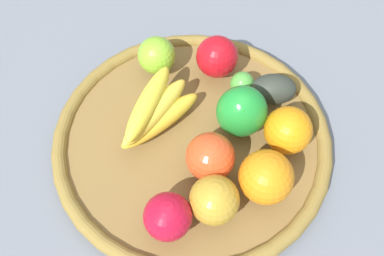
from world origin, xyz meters
name	(u,v)px	position (x,y,z in m)	size (l,w,h in m)	color
ground_plane	(192,145)	(0.00, 0.00, 0.00)	(2.40, 2.40, 0.00)	slate
basket	(192,140)	(0.00, 0.00, 0.02)	(0.46, 0.46, 0.03)	brown
banana_bunch	(155,112)	(-0.02, -0.06, 0.07)	(0.16, 0.14, 0.06)	yellow
apple_2	(217,57)	(-0.14, 0.04, 0.07)	(0.07, 0.07, 0.07)	red
apple_3	(214,200)	(0.13, 0.04, 0.07)	(0.07, 0.07, 0.07)	#B58A29
bell_pepper	(242,112)	(-0.02, 0.08, 0.08)	(0.08, 0.07, 0.09)	#1E8B2F
apple_0	(210,157)	(0.06, 0.03, 0.07)	(0.07, 0.07, 0.07)	#D9461F
orange_1	(266,177)	(0.09, 0.11, 0.07)	(0.08, 0.08, 0.08)	orange
avocado	(273,89)	(-0.08, 0.13, 0.06)	(0.08, 0.05, 0.05)	#2F342B
apple_4	(157,55)	(-0.14, -0.07, 0.07)	(0.07, 0.07, 0.07)	#7FBB2B
apple_1	(168,217)	(0.16, -0.03, 0.07)	(0.07, 0.07, 0.07)	red
orange_0	(288,130)	(0.01, 0.15, 0.07)	(0.08, 0.08, 0.08)	orange
lime_0	(242,83)	(-0.09, 0.08, 0.05)	(0.04, 0.04, 0.04)	#4DA13D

